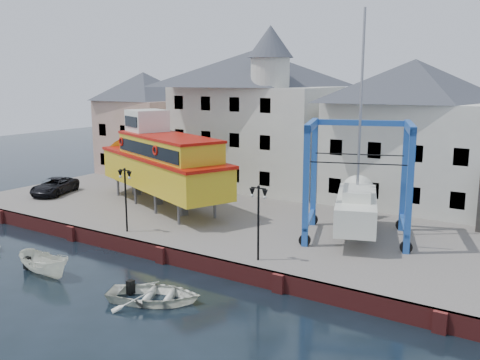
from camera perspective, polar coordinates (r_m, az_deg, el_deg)
The scene contains 13 objects.
ground at distance 32.58m, azimuth -8.35°, elevation -8.74°, with size 140.00×140.00×0.00m, color black.
hardstanding at distance 40.90m, azimuth 1.91°, elevation -3.76°, with size 44.00×22.00×1.00m, color #5F5952.
quay_wall at distance 32.49m, azimuth -8.25°, elevation -7.86°, with size 44.00×0.47×1.00m.
building_pink at distance 56.31m, azimuth -10.13°, elevation 6.01°, with size 8.00×7.00×10.30m.
building_white_main at distance 48.51m, azimuth 1.60°, elevation 6.80°, with size 14.00×8.30×14.00m.
building_white_right at distance 43.56m, azimuth 17.80°, elevation 4.79°, with size 12.00×8.00×11.20m.
lamp_post_left at distance 34.98m, azimuth -12.15°, elevation -0.39°, with size 1.12×0.32×4.20m.
lamp_post_right at distance 28.86m, azimuth 1.98°, elevation -2.57°, with size 1.12×0.32×4.20m.
tour_boat at distance 42.04m, azimuth -8.84°, elevation 2.02°, with size 17.06×10.03×7.31m.
travel_lift at distance 34.64m, azimuth 12.36°, elevation -1.95°, with size 7.83×9.46×13.92m.
van at distance 48.31m, azimuth -19.18°, elevation -0.62°, with size 2.29×4.96×1.38m, color black.
motorboat_a at distance 32.29m, azimuth -20.05°, elevation -9.51°, with size 1.45×3.86×1.49m, color white.
motorboat_b at distance 27.42m, azimuth -9.12°, elevation -12.69°, with size 3.33×4.66×0.96m, color white.
Camera 1 is at (20.54, -22.77, 11.01)m, focal length 40.00 mm.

